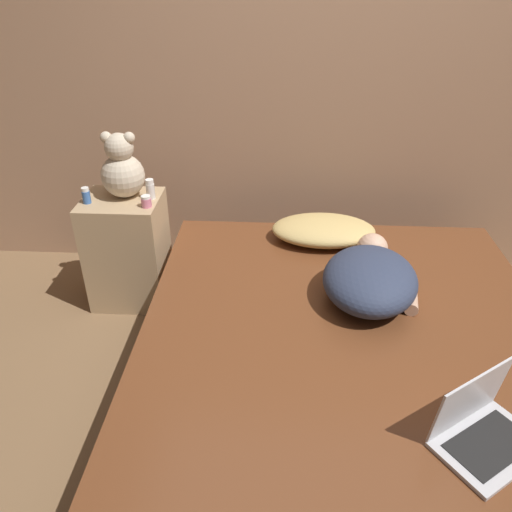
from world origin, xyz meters
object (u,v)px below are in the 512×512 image
(person_lying, at_px, (371,277))
(bottle_blue, at_px, (86,196))
(teddy_bear, at_px, (122,169))
(pillow, at_px, (324,230))
(bottle_white, at_px, (150,189))
(laptop, at_px, (482,428))
(bottle_pink, at_px, (146,201))

(person_lying, height_order, bottle_blue, bottle_blue)
(teddy_bear, distance_m, bottle_blue, 0.23)
(pillow, relative_size, teddy_bear, 1.59)
(pillow, height_order, bottle_white, bottle_white)
(person_lying, relative_size, teddy_bear, 1.96)
(teddy_bear, relative_size, bottle_blue, 4.07)
(laptop, relative_size, teddy_bear, 1.15)
(bottle_white, relative_size, bottle_blue, 1.26)
(teddy_bear, bearing_deg, bottle_blue, -150.05)
(person_lying, relative_size, bottle_white, 6.36)
(teddy_bear, xyz_separation_m, bottle_white, (0.15, -0.03, -0.10))
(bottle_pink, bearing_deg, laptop, -41.41)
(pillow, relative_size, bottle_white, 5.17)
(person_lying, xyz_separation_m, teddy_bear, (-1.26, 0.54, 0.28))
(laptop, height_order, bottle_blue, bottle_blue)
(pillow, bearing_deg, person_lying, -70.96)
(laptop, bearing_deg, bottle_white, 101.44)
(bottle_white, bearing_deg, person_lying, -24.74)
(bottle_pink, bearing_deg, pillow, 6.60)
(pillow, height_order, teddy_bear, teddy_bear)
(laptop, height_order, teddy_bear, teddy_bear)
(bottle_white, bearing_deg, laptop, -43.75)
(bottle_pink, xyz_separation_m, bottle_blue, (-0.32, 0.03, 0.01))
(pillow, relative_size, person_lying, 0.81)
(pillow, bearing_deg, bottle_white, -179.70)
(pillow, height_order, bottle_pink, bottle_pink)
(person_lying, distance_m, laptop, 0.83)
(bottle_white, xyz_separation_m, bottle_blue, (-0.32, -0.07, -0.01))
(bottle_white, bearing_deg, bottle_blue, -167.07)
(pillow, height_order, person_lying, person_lying)
(laptop, xyz_separation_m, bottle_blue, (-1.68, 1.23, 0.22))
(pillow, xyz_separation_m, person_lying, (0.18, -0.52, 0.04))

